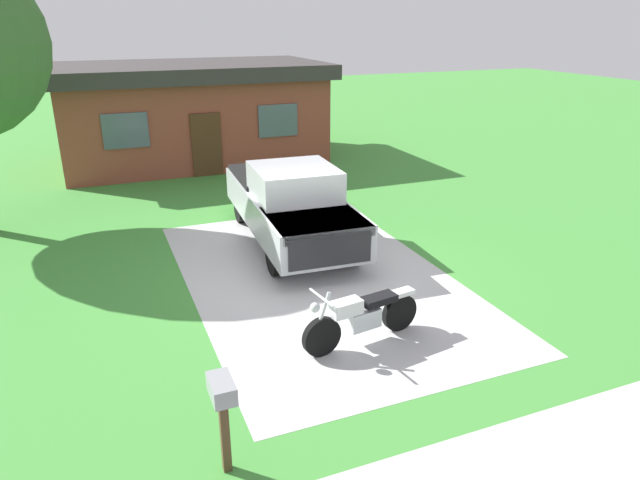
# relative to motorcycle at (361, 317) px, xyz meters

# --- Properties ---
(ground_plane) EXTENTS (80.00, 80.00, 0.00)m
(ground_plane) POSITION_rel_motorcycle_xyz_m (0.27, 2.55, -0.47)
(ground_plane) COLOR #418E38
(driveway_pad) EXTENTS (5.16, 8.42, 0.01)m
(driveway_pad) POSITION_rel_motorcycle_xyz_m (0.27, 2.55, -0.47)
(driveway_pad) COLOR #BEBEBE
(driveway_pad) RESTS_ON ground
(motorcycle) EXTENTS (2.20, 0.72, 1.09)m
(motorcycle) POSITION_rel_motorcycle_xyz_m (0.00, 0.00, 0.00)
(motorcycle) COLOR black
(motorcycle) RESTS_ON ground
(pickup_truck) EXTENTS (2.31, 5.72, 1.90)m
(pickup_truck) POSITION_rel_motorcycle_xyz_m (0.47, 4.90, 0.48)
(pickup_truck) COLOR black
(pickup_truck) RESTS_ON ground
(mailbox) EXTENTS (0.26, 0.48, 1.26)m
(mailbox) POSITION_rel_motorcycle_xyz_m (-2.73, -1.99, 0.51)
(mailbox) COLOR #4C3823
(mailbox) RESTS_ON ground
(neighbor_house) EXTENTS (9.60, 5.60, 3.50)m
(neighbor_house) POSITION_rel_motorcycle_xyz_m (-0.10, 14.12, 1.32)
(neighbor_house) COLOR brown
(neighbor_house) RESTS_ON ground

